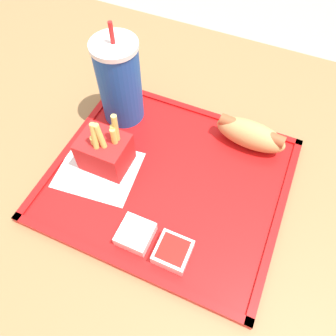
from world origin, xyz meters
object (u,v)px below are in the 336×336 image
fries_carton (105,151)px  sauce_cup_mayo (135,234)px  sauce_cup_ketchup (173,252)px  soda_cup (120,82)px  hot_dog_far (251,134)px

fries_carton → sauce_cup_mayo: (0.10, -0.10, -0.02)m
sauce_cup_ketchup → sauce_cup_mayo: bearing=177.7°
soda_cup → sauce_cup_ketchup: bearing=-48.2°
sauce_cup_mayo → fries_carton: bearing=135.9°
soda_cup → sauce_cup_mayo: 0.26m
sauce_cup_mayo → sauce_cup_ketchup: bearing=-2.3°
sauce_cup_mayo → hot_dog_far: bearing=66.4°
soda_cup → fries_carton: soda_cup is taller
hot_dog_far → sauce_cup_mayo: hot_dog_far is taller
fries_carton → sauce_cup_ketchup: bearing=-32.0°
soda_cup → hot_dog_far: soda_cup is taller
hot_dog_far → sauce_cup_ketchup: (-0.04, -0.24, -0.01)m
hot_dog_far → sauce_cup_ketchup: hot_dog_far is taller
soda_cup → fries_carton: 0.12m
soda_cup → sauce_cup_mayo: bearing=-58.3°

